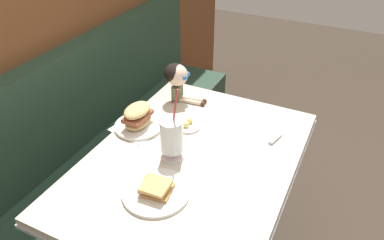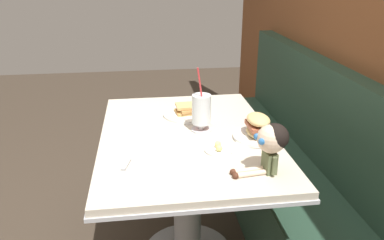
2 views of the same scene
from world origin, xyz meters
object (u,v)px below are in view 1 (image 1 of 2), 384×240
Objects in this scene: toast_plate at (156,190)px; seated_doll at (177,77)px; butter_saucer at (188,125)px; butter_knife at (279,136)px; milkshake_glass at (172,138)px; sandwich_plate at (138,119)px.

toast_plate is 1.12× the size of seated_doll.
butter_knife is at bearing -74.65° from butter_saucer.
milkshake_glass is 1.36× the size of butter_knife.
butter_saucer is at bearing -140.92° from seated_doll.
sandwich_plate is at bearing 171.74° from seated_doll.
milkshake_glass reaches higher than butter_knife.
butter_knife is at bearing -98.77° from seated_doll.
butter_knife is (0.54, -0.31, -0.01)m from toast_plate.
butter_saucer is (0.43, 0.09, -0.01)m from toast_plate.
sandwich_plate reaches higher than butter_knife.
sandwich_plate is 0.31m from seated_doll.
butter_saucer is at bearing 105.35° from butter_knife.
seated_doll is (0.62, 0.24, 0.11)m from toast_plate.
seated_doll is (0.42, 0.20, 0.03)m from milkshake_glass.
toast_plate is at bearing -167.55° from milkshake_glass.
toast_plate is 0.68m from seated_doll.
sandwich_plate reaches higher than butter_saucer.
butter_saucer is at bearing 11.21° from toast_plate.
milkshake_glass reaches higher than sandwich_plate.
milkshake_glass is at bearing -169.95° from butter_saucer.
toast_plate is 0.62m from butter_knife.
seated_doll is (0.30, -0.04, 0.08)m from sandwich_plate.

